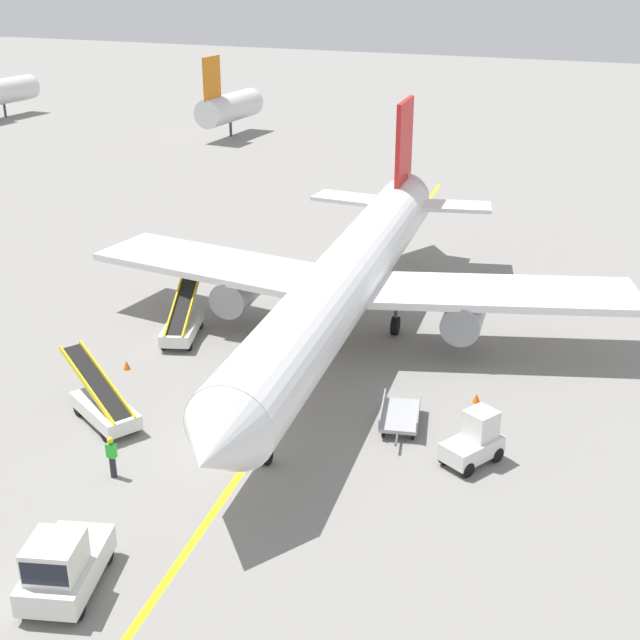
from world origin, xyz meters
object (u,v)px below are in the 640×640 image
(belt_loader_aft_hold, at_px, (182,324))
(safety_cone_nose_left, at_px, (311,297))
(baggage_cart_loaded, at_px, (400,415))
(baggage_tug_near_wing, at_px, (475,440))
(airliner, at_px, (348,277))
(pushback_tug, at_px, (63,565))
(safety_cone_wingtip_left, at_px, (476,398))
(belt_loader_forward_hold, at_px, (104,405))
(safety_cone_nose_right, at_px, (127,365))
(ground_crew_marshaller, at_px, (112,456))

(belt_loader_aft_hold, distance_m, safety_cone_nose_left, 8.33)
(baggage_cart_loaded, bearing_deg, baggage_tug_near_wing, -23.02)
(airliner, distance_m, belt_loader_aft_hold, 8.81)
(pushback_tug, xyz_separation_m, safety_cone_nose_left, (-3.10, 25.11, -0.77))
(airliner, height_order, baggage_tug_near_wing, airliner)
(baggage_tug_near_wing, distance_m, safety_cone_wingtip_left, 4.90)
(baggage_cart_loaded, bearing_deg, belt_loader_aft_hold, 163.00)
(pushback_tug, distance_m, baggage_tug_near_wing, 15.57)
(airliner, bearing_deg, belt_loader_forward_hold, -117.48)
(belt_loader_forward_hold, xyz_separation_m, baggage_cart_loaded, (11.41, 4.72, -0.31))
(belt_loader_aft_hold, bearing_deg, safety_cone_nose_right, -96.20)
(belt_loader_forward_hold, bearing_deg, safety_cone_wingtip_left, 29.92)
(baggage_cart_loaded, bearing_deg, airliner, 126.62)
(pushback_tug, relative_size, belt_loader_aft_hold, 0.78)
(belt_loader_aft_hold, xyz_separation_m, safety_cone_nose_right, (-0.46, -4.21, -0.56))
(pushback_tug, bearing_deg, airliner, 87.85)
(baggage_tug_near_wing, height_order, safety_cone_wingtip_left, baggage_tug_near_wing)
(ground_crew_marshaller, bearing_deg, baggage_tug_near_wing, 28.26)
(baggage_tug_near_wing, xyz_separation_m, safety_cone_wingtip_left, (-1.09, 4.72, -0.71))
(airliner, relative_size, belt_loader_aft_hold, 6.88)
(safety_cone_nose_left, xyz_separation_m, safety_cone_nose_right, (-4.39, -11.53, 0.00))
(belt_loader_forward_hold, distance_m, ground_crew_marshaller, 4.32)
(airliner, relative_size, safety_cone_wingtip_left, 80.27)
(pushback_tug, xyz_separation_m, safety_cone_nose_right, (-7.50, 13.58, -0.77))
(pushback_tug, height_order, baggage_cart_loaded, pushback_tug)
(ground_crew_marshaller, bearing_deg, belt_loader_aft_hold, 110.68)
(airliner, distance_m, baggage_cart_loaded, 9.31)
(belt_loader_forward_hold, relative_size, ground_crew_marshaller, 2.94)
(belt_loader_forward_hold, relative_size, safety_cone_nose_left, 11.38)
(airliner, bearing_deg, baggage_cart_loaded, -53.38)
(pushback_tug, relative_size, baggage_tug_near_wing, 1.47)
(belt_loader_aft_hold, distance_m, safety_cone_wingtip_left, 15.54)
(ground_crew_marshaller, height_order, safety_cone_nose_left, ground_crew_marshaller)
(belt_loader_forward_hold, height_order, belt_loader_aft_hold, same)
(safety_cone_nose_right, bearing_deg, baggage_tug_near_wing, -4.29)
(belt_loader_aft_hold, relative_size, baggage_cart_loaded, 1.34)
(belt_loader_aft_hold, xyz_separation_m, baggage_cart_loaded, (13.09, -4.00, -0.31))
(pushback_tug, xyz_separation_m, ground_crew_marshaller, (-2.52, 5.81, -0.08))
(pushback_tug, distance_m, belt_loader_aft_hold, 19.13)
(baggage_cart_loaded, height_order, safety_cone_nose_right, baggage_cart_loaded)
(safety_cone_wingtip_left, bearing_deg, belt_loader_aft_hold, 177.17)
(pushback_tug, bearing_deg, ground_crew_marshaller, 113.43)
(baggage_tug_near_wing, distance_m, ground_crew_marshaller, 13.71)
(safety_cone_nose_left, bearing_deg, baggage_cart_loaded, -51.04)
(belt_loader_forward_hold, xyz_separation_m, ground_crew_marshaller, (2.84, -3.25, 0.13))
(ground_crew_marshaller, distance_m, safety_cone_wingtip_left, 15.71)
(belt_loader_forward_hold, bearing_deg, baggage_cart_loaded, 22.48)
(airliner, relative_size, baggage_tug_near_wing, 12.94)
(belt_loader_forward_hold, bearing_deg, airliner, 62.52)
(pushback_tug, distance_m, safety_cone_nose_left, 25.31)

